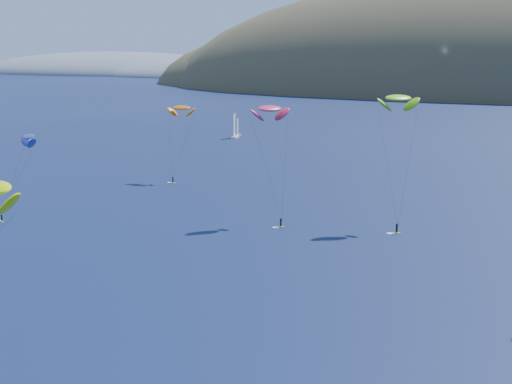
% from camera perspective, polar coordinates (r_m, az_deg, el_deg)
% --- Properties ---
extents(headland, '(460.00, 250.00, 60.00)m').
position_cam_1_polar(headland, '(922.10, -9.85, 9.16)').
color(headland, slate).
rests_on(headland, ground).
extents(sailboat, '(8.91, 7.63, 10.80)m').
position_cam_1_polar(sailboat, '(275.39, -1.65, 4.55)').
color(sailboat, white).
rests_on(sailboat, ground).
extents(kitesurfer_1, '(7.78, 9.33, 21.00)m').
position_cam_1_polar(kitesurfer_1, '(189.99, -5.99, 6.71)').
color(kitesurfer_1, '#A7EB1A').
rests_on(kitesurfer_1, ground).
extents(kitesurfer_3, '(9.16, 13.70, 27.40)m').
position_cam_1_polar(kitesurfer_3, '(143.54, 11.33, 7.37)').
color(kitesurfer_3, '#A7EB1A').
rests_on(kitesurfer_3, ground).
extents(kitesurfer_9, '(9.53, 11.28, 24.95)m').
position_cam_1_polar(kitesurfer_9, '(144.18, 1.11, 6.68)').
color(kitesurfer_9, '#A7EB1A').
rests_on(kitesurfer_9, ground).
extents(kitesurfer_10, '(7.71, 12.24, 18.51)m').
position_cam_1_polar(kitesurfer_10, '(155.84, -17.74, 4.23)').
color(kitesurfer_10, '#A7EB1A').
rests_on(kitesurfer_10, ground).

